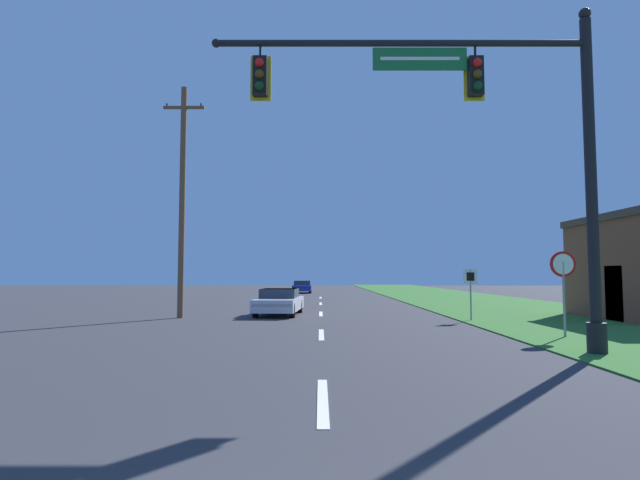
{
  "coord_description": "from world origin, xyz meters",
  "views": [
    {
      "loc": [
        -0.04,
        -1.52,
        1.87
      ],
      "look_at": [
        0.0,
        30.75,
        4.08
      ],
      "focal_mm": 28.0,
      "sensor_mm": 36.0,
      "label": 1
    }
  ],
  "objects_px": {
    "route_sign_post": "(470,283)",
    "far_car": "(302,287)",
    "stop_sign": "(562,274)",
    "signal_mast": "(498,140)",
    "car_ahead": "(279,302)",
    "utility_pole_near": "(182,197)"
  },
  "relations": [
    {
      "from": "car_ahead",
      "to": "far_car",
      "type": "height_order",
      "value": "same"
    },
    {
      "from": "signal_mast",
      "to": "car_ahead",
      "type": "xyz_separation_m",
      "value": [
        -6.14,
        11.34,
        -4.46
      ]
    },
    {
      "from": "stop_sign",
      "to": "route_sign_post",
      "type": "xyz_separation_m",
      "value": [
        -1.15,
        5.32,
        -0.34
      ]
    },
    {
      "from": "car_ahead",
      "to": "stop_sign",
      "type": "bearing_deg",
      "value": -42.46
    },
    {
      "from": "car_ahead",
      "to": "utility_pole_near",
      "type": "height_order",
      "value": "utility_pole_near"
    },
    {
      "from": "route_sign_post",
      "to": "utility_pole_near",
      "type": "relative_size",
      "value": 0.2
    },
    {
      "from": "car_ahead",
      "to": "stop_sign",
      "type": "height_order",
      "value": "stop_sign"
    },
    {
      "from": "signal_mast",
      "to": "route_sign_post",
      "type": "relative_size",
      "value": 4.57
    },
    {
      "from": "far_car",
      "to": "stop_sign",
      "type": "xyz_separation_m",
      "value": [
        8.96,
        -35.1,
        1.26
      ]
    },
    {
      "from": "route_sign_post",
      "to": "far_car",
      "type": "bearing_deg",
      "value": 104.7
    },
    {
      "from": "stop_sign",
      "to": "signal_mast",
      "type": "bearing_deg",
      "value": -133.86
    },
    {
      "from": "route_sign_post",
      "to": "utility_pole_near",
      "type": "distance_m",
      "value": 12.65
    },
    {
      "from": "car_ahead",
      "to": "far_car",
      "type": "relative_size",
      "value": 1.02
    },
    {
      "from": "utility_pole_near",
      "to": "car_ahead",
      "type": "bearing_deg",
      "value": 21.18
    },
    {
      "from": "car_ahead",
      "to": "far_car",
      "type": "bearing_deg",
      "value": 89.77
    },
    {
      "from": "far_car",
      "to": "car_ahead",
      "type": "bearing_deg",
      "value": -90.23
    },
    {
      "from": "signal_mast",
      "to": "far_car",
      "type": "distance_m",
      "value": 38.87
    },
    {
      "from": "stop_sign",
      "to": "route_sign_post",
      "type": "height_order",
      "value": "stop_sign"
    },
    {
      "from": "far_car",
      "to": "route_sign_post",
      "type": "relative_size",
      "value": 2.1
    },
    {
      "from": "far_car",
      "to": "stop_sign",
      "type": "relative_size",
      "value": 1.7
    },
    {
      "from": "stop_sign",
      "to": "route_sign_post",
      "type": "bearing_deg",
      "value": 102.17
    },
    {
      "from": "far_car",
      "to": "route_sign_post",
      "type": "xyz_separation_m",
      "value": [
        7.81,
        -29.78,
        0.92
      ]
    }
  ]
}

